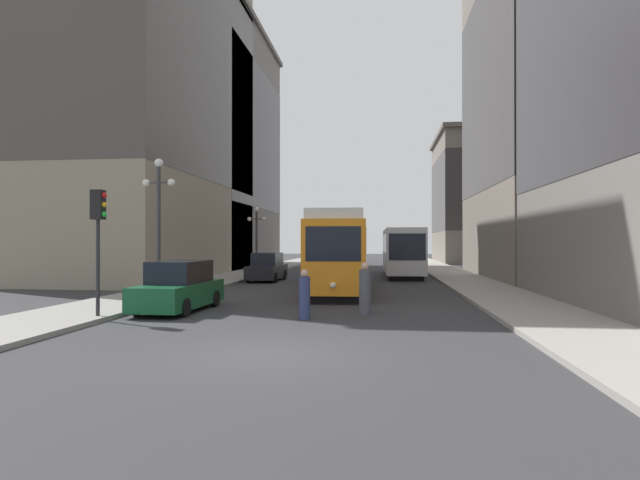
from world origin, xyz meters
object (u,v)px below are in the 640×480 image
pedestrian_crossing_far (304,296)px  transit_bus (402,250)px  parked_car_left_near (179,288)px  traffic_light_near_left (98,219)px  parked_car_left_mid (267,268)px  pedestrian_crossing_near (365,290)px  lamp_post_left_far (257,229)px  lamp_post_left_near (159,207)px  streetcar (340,250)px

pedestrian_crossing_far → transit_bus: bearing=57.8°
transit_bus → parked_car_left_near: bearing=-114.3°
traffic_light_near_left → pedestrian_crossing_far: bearing=8.1°
parked_car_left_near → parked_car_left_mid: size_ratio=1.02×
parked_car_left_near → traffic_light_near_left: 3.87m
pedestrian_crossing_near → traffic_light_near_left: 9.09m
parked_car_left_near → parked_car_left_mid: (-0.00, 14.66, -0.00)m
traffic_light_near_left → lamp_post_left_far: (-0.22, 22.03, 0.21)m
pedestrian_crossing_near → pedestrian_crossing_far: 2.36m
parked_car_left_mid → traffic_light_near_left: traffic_light_near_left is taller
transit_bus → lamp_post_left_far: bearing=-175.4°
lamp_post_left_near → transit_bus: bearing=59.2°
transit_bus → pedestrian_crossing_near: 20.90m
parked_car_left_near → lamp_post_left_far: 19.79m
streetcar → pedestrian_crossing_near: size_ratio=7.05×
traffic_light_near_left → lamp_post_left_far: lamp_post_left_far is taller
parked_car_left_mid → lamp_post_left_near: (-1.90, -12.18, 3.12)m
transit_bus → streetcar: bearing=-108.0°
pedestrian_crossing_near → pedestrian_crossing_far: size_ratio=1.12×
parked_car_left_mid → lamp_post_left_far: lamp_post_left_far is taller
traffic_light_near_left → lamp_post_left_near: 5.03m
lamp_post_left_near → pedestrian_crossing_far: bearing=-30.9°
lamp_post_left_near → parked_car_left_near: bearing=-52.4°
parked_car_left_near → lamp_post_left_near: lamp_post_left_near is taller
pedestrian_crossing_near → traffic_light_near_left: (-8.45, -2.32, 2.41)m
streetcar → traffic_light_near_left: size_ratio=3.17×
transit_bus → parked_car_left_near: size_ratio=2.49×
pedestrian_crossing_far → lamp_post_left_far: lamp_post_left_far is taller
transit_bus → lamp_post_left_near: 21.17m
transit_bus → parked_car_left_mid: bearing=-147.3°
streetcar → parked_car_left_near: streetcar is taller
lamp_post_left_near → streetcar: bearing=40.6°
transit_bus → traffic_light_near_left: traffic_light_near_left is taller
parked_car_left_mid → traffic_light_near_left: 17.41m
pedestrian_crossing_far → traffic_light_near_left: (-6.54, -0.94, 2.50)m
streetcar → lamp_post_left_near: (-7.10, -6.09, 1.87)m
transit_bus → parked_car_left_mid: transit_bus is taller
streetcar → transit_bus: 12.56m
pedestrian_crossing_far → lamp_post_left_near: bearing=127.3°
streetcar → parked_car_left_near: (-5.20, -8.56, -1.26)m
parked_car_left_mid → pedestrian_crossing_far: (4.86, -16.22, -0.09)m
parked_car_left_mid → traffic_light_near_left: (-1.68, -17.16, 2.41)m
parked_car_left_mid → transit_bus: bearing=34.8°
traffic_light_near_left → lamp_post_left_near: lamp_post_left_near is taller
pedestrian_crossing_far → lamp_post_left_near: 8.50m
parked_car_left_mid → pedestrian_crossing_near: size_ratio=2.54×
parked_car_left_near → parked_car_left_mid: bearing=92.0°
parked_car_left_mid → lamp_post_left_far: (-1.90, 4.87, 2.62)m
pedestrian_crossing_near → lamp_post_left_far: 21.69m
parked_car_left_near → pedestrian_crossing_far: bearing=-15.9°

